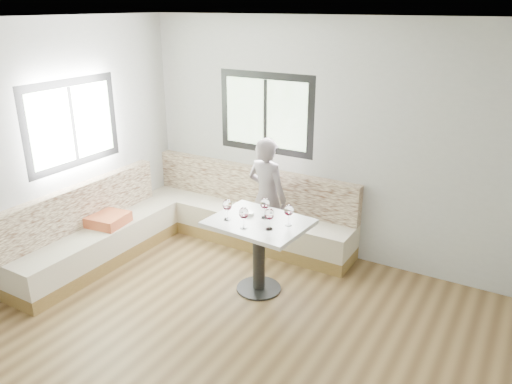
# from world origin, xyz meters

# --- Properties ---
(room) EXTENTS (5.01, 5.01, 2.81)m
(room) POSITION_xyz_m (-0.08, 0.08, 1.41)
(room) COLOR brown
(room) RESTS_ON ground
(banquette) EXTENTS (2.90, 2.80, 0.95)m
(banquette) POSITION_xyz_m (-1.59, 1.63, 0.33)
(banquette) COLOR olive
(banquette) RESTS_ON ground
(table) EXTENTS (1.04, 0.83, 0.81)m
(table) POSITION_xyz_m (-0.29, 1.28, 0.61)
(table) COLOR black
(table) RESTS_ON ground
(person) EXTENTS (0.59, 0.43, 1.47)m
(person) POSITION_xyz_m (-0.64, 2.08, 0.74)
(person) COLOR slate
(person) RESTS_ON ground
(olive_ramekin) EXTENTS (0.09, 0.09, 0.04)m
(olive_ramekin) POSITION_xyz_m (-0.45, 1.36, 0.83)
(olive_ramekin) COLOR white
(olive_ramekin) RESTS_ON table
(wine_glass_a) EXTENTS (0.10, 0.10, 0.22)m
(wine_glass_a) POSITION_xyz_m (-0.59, 1.15, 0.97)
(wine_glass_a) COLOR white
(wine_glass_a) RESTS_ON table
(wine_glass_b) EXTENTS (0.10, 0.10, 0.22)m
(wine_glass_b) POSITION_xyz_m (-0.33, 1.06, 0.97)
(wine_glass_b) COLOR white
(wine_glass_b) RESTS_ON table
(wine_glass_c) EXTENTS (0.10, 0.10, 0.22)m
(wine_glass_c) POSITION_xyz_m (-0.10, 1.16, 0.97)
(wine_glass_c) COLOR white
(wine_glass_c) RESTS_ON table
(wine_glass_d) EXTENTS (0.10, 0.10, 0.22)m
(wine_glass_d) POSITION_xyz_m (-0.28, 1.38, 0.97)
(wine_glass_d) COLOR white
(wine_glass_d) RESTS_ON table
(wine_glass_e) EXTENTS (0.10, 0.10, 0.22)m
(wine_glass_e) POSITION_xyz_m (0.02, 1.35, 0.97)
(wine_glass_e) COLOR white
(wine_glass_e) RESTS_ON table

